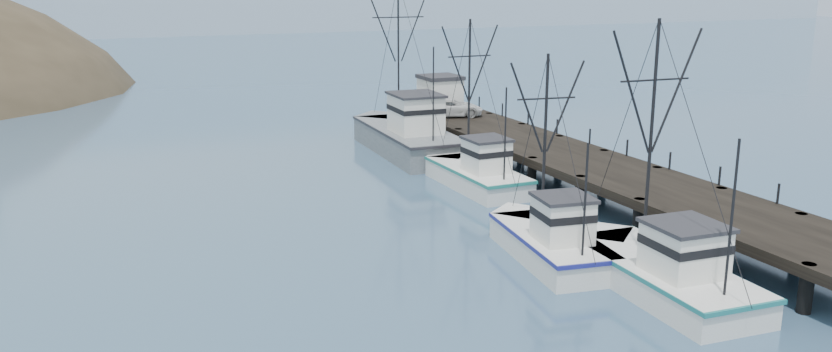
{
  "coord_description": "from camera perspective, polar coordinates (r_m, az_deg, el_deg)",
  "views": [
    {
      "loc": [
        -13.89,
        -24.68,
        12.72
      ],
      "look_at": [
        2.36,
        12.74,
        2.5
      ],
      "focal_mm": 35.0,
      "sensor_mm": 36.0,
      "label": 1
    }
  ],
  "objects": [
    {
      "name": "pier_shed",
      "position": [
        65.51,
        1.7,
        5.9
      ],
      "size": [
        3.0,
        3.2,
        2.8
      ],
      "color": "silver",
      "rests_on": "pier"
    },
    {
      "name": "pier",
      "position": [
        50.54,
        10.69,
        1.21
      ],
      "size": [
        6.0,
        44.0,
        2.0
      ],
      "color": "black",
      "rests_on": "ground"
    },
    {
      "name": "trawler_far",
      "position": [
        49.75,
        4.17,
        0.19
      ],
      "size": [
        3.32,
        9.99,
        10.44
      ],
      "color": "silver",
      "rests_on": "ground"
    },
    {
      "name": "pickup_truck",
      "position": [
        62.59,
        2.41,
        4.84
      ],
      "size": [
        5.47,
        3.5,
        1.4
      ],
      "primitive_type": "imported",
      "rotation": [
        0.0,
        0.0,
        1.32
      ],
      "color": "silver",
      "rests_on": "pier"
    },
    {
      "name": "distant_ridge",
      "position": [
        196.55,
        -16.7,
        9.78
      ],
      "size": [
        360.0,
        40.0,
        26.0
      ],
      "primitive_type": "cube",
      "color": "#9EB2C6",
      "rests_on": "ground"
    },
    {
      "name": "trawler_near",
      "position": [
        35.11,
        16.6,
        -6.36
      ],
      "size": [
        4.16,
        11.21,
        11.36
      ],
      "color": "silver",
      "rests_on": "ground"
    },
    {
      "name": "ground",
      "position": [
        31.04,
        5.46,
        -10.19
      ],
      "size": [
        400.0,
        400.0,
        0.0
      ],
      "primitive_type": "plane",
      "color": "#304D6C",
      "rests_on": "ground"
    },
    {
      "name": "work_vessel",
      "position": [
        59.14,
        -0.73,
        2.86
      ],
      "size": [
        4.98,
        14.96,
        12.6
      ],
      "color": "slate",
      "rests_on": "ground"
    },
    {
      "name": "trawler_mid",
      "position": [
        37.74,
        9.32,
        -4.51
      ],
      "size": [
        4.26,
        9.51,
        9.62
      ],
      "color": "silver",
      "rests_on": "ground"
    }
  ]
}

